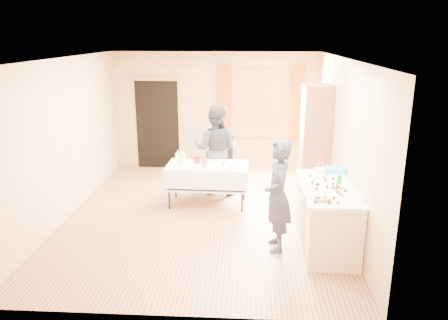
# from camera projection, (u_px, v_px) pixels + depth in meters

# --- Properties ---
(floor) EXTENTS (4.50, 5.50, 0.02)m
(floor) POSITION_uv_depth(u_px,v_px,m) (203.00, 216.00, 7.40)
(floor) COLOR #9E7047
(floor) RESTS_ON ground
(ceiling) EXTENTS (4.50, 5.50, 0.02)m
(ceiling) POSITION_uv_depth(u_px,v_px,m) (200.00, 58.00, 6.67)
(ceiling) COLOR white
(ceiling) RESTS_ON floor
(wall_back) EXTENTS (4.50, 0.02, 2.60)m
(wall_back) POSITION_uv_depth(u_px,v_px,m) (215.00, 112.00, 9.68)
(wall_back) COLOR tan
(wall_back) RESTS_ON floor
(wall_front) EXTENTS (4.50, 0.02, 2.60)m
(wall_front) POSITION_uv_depth(u_px,v_px,m) (172.00, 206.00, 4.39)
(wall_front) COLOR tan
(wall_front) RESTS_ON floor
(wall_left) EXTENTS (0.02, 5.50, 2.60)m
(wall_left) POSITION_uv_depth(u_px,v_px,m) (65.00, 139.00, 7.16)
(wall_left) COLOR tan
(wall_left) RESTS_ON floor
(wall_right) EXTENTS (0.02, 5.50, 2.60)m
(wall_right) POSITION_uv_depth(u_px,v_px,m) (343.00, 143.00, 6.91)
(wall_right) COLOR tan
(wall_right) RESTS_ON floor
(window_frame) EXTENTS (1.32, 0.06, 1.52)m
(window_frame) POSITION_uv_depth(u_px,v_px,m) (260.00, 103.00, 9.53)
(window_frame) COLOR olive
(window_frame) RESTS_ON wall_back
(window_pane) EXTENTS (1.20, 0.02, 1.40)m
(window_pane) POSITION_uv_depth(u_px,v_px,m) (260.00, 103.00, 9.52)
(window_pane) COLOR white
(window_pane) RESTS_ON wall_back
(curtain_left) EXTENTS (0.28, 0.06, 1.65)m
(curtain_left) POSITION_uv_depth(u_px,v_px,m) (225.00, 103.00, 9.53)
(curtain_left) COLOR #A84611
(curtain_left) RESTS_ON wall_back
(curtain_right) EXTENTS (0.28, 0.06, 1.65)m
(curtain_right) POSITION_uv_depth(u_px,v_px,m) (297.00, 104.00, 9.44)
(curtain_right) COLOR #A84611
(curtain_right) RESTS_ON wall_back
(doorway) EXTENTS (0.95, 0.04, 2.00)m
(doorway) POSITION_uv_depth(u_px,v_px,m) (157.00, 124.00, 9.81)
(doorway) COLOR black
(doorway) RESTS_ON floor
(door_lintel) EXTENTS (1.05, 0.06, 0.08)m
(door_lintel) POSITION_uv_depth(u_px,v_px,m) (155.00, 79.00, 9.50)
(door_lintel) COLOR olive
(door_lintel) RESTS_ON wall_back
(cabinet) EXTENTS (0.50, 0.60, 2.08)m
(cabinet) POSITION_uv_depth(u_px,v_px,m) (315.00, 141.00, 8.10)
(cabinet) COLOR brown
(cabinet) RESTS_ON floor
(counter) EXTENTS (0.76, 1.59, 0.91)m
(counter) POSITION_uv_depth(u_px,v_px,m) (327.00, 217.00, 6.21)
(counter) COLOR beige
(counter) RESTS_ON floor
(party_table) EXTENTS (1.46, 0.78, 0.75)m
(party_table) POSITION_uv_depth(u_px,v_px,m) (207.00, 181.00, 7.77)
(party_table) COLOR black
(party_table) RESTS_ON floor
(chair) EXTENTS (0.44, 0.44, 1.04)m
(chair) POSITION_uv_depth(u_px,v_px,m) (222.00, 172.00, 8.68)
(chair) COLOR black
(chair) RESTS_ON floor
(girl) EXTENTS (0.65, 0.49, 1.60)m
(girl) POSITION_uv_depth(u_px,v_px,m) (278.00, 196.00, 6.05)
(girl) COLOR #24253D
(girl) RESTS_ON floor
(woman) EXTENTS (1.04, 0.92, 1.71)m
(woman) POSITION_uv_depth(u_px,v_px,m) (216.00, 149.00, 8.27)
(woman) COLOR black
(woman) RESTS_ON floor
(soda_can) EXTENTS (0.08, 0.08, 0.12)m
(soda_can) POSITION_uv_depth(u_px,v_px,m) (339.00, 180.00, 6.19)
(soda_can) COLOR #018E1B
(soda_can) RESTS_ON counter
(mixing_bowl) EXTENTS (0.21, 0.21, 0.05)m
(mixing_bowl) POSITION_uv_depth(u_px,v_px,m) (321.00, 198.00, 5.59)
(mixing_bowl) COLOR white
(mixing_bowl) RESTS_ON counter
(foam_block) EXTENTS (0.15, 0.10, 0.08)m
(foam_block) POSITION_uv_depth(u_px,v_px,m) (319.00, 171.00, 6.67)
(foam_block) COLOR white
(foam_block) RESTS_ON counter
(blue_basket) EXTENTS (0.32, 0.23, 0.08)m
(blue_basket) POSITION_uv_depth(u_px,v_px,m) (336.00, 170.00, 6.70)
(blue_basket) COLOR #24A3EF
(blue_basket) RESTS_ON counter
(pitcher) EXTENTS (0.12, 0.12, 0.22)m
(pitcher) POSITION_uv_depth(u_px,v_px,m) (182.00, 159.00, 7.62)
(pitcher) COLOR silver
(pitcher) RESTS_ON party_table
(cup_red) EXTENTS (0.15, 0.15, 0.11)m
(cup_red) POSITION_uv_depth(u_px,v_px,m) (197.00, 160.00, 7.75)
(cup_red) COLOR #B4180E
(cup_red) RESTS_ON party_table
(cup_rainbow) EXTENTS (0.13, 0.13, 0.12)m
(cup_rainbow) POSITION_uv_depth(u_px,v_px,m) (204.00, 163.00, 7.54)
(cup_rainbow) COLOR red
(cup_rainbow) RESTS_ON party_table
(small_bowl) EXTENTS (0.22, 0.22, 0.05)m
(small_bowl) POSITION_uv_depth(u_px,v_px,m) (225.00, 162.00, 7.72)
(small_bowl) COLOR white
(small_bowl) RESTS_ON party_table
(pastry_tray) EXTENTS (0.30, 0.22, 0.02)m
(pastry_tray) POSITION_uv_depth(u_px,v_px,m) (235.00, 167.00, 7.50)
(pastry_tray) COLOR white
(pastry_tray) RESTS_ON party_table
(bottle) EXTENTS (0.12, 0.12, 0.19)m
(bottle) POSITION_uv_depth(u_px,v_px,m) (178.00, 155.00, 7.91)
(bottle) COLOR white
(bottle) RESTS_ON party_table
(cake_balls) EXTENTS (0.51, 1.12, 0.04)m
(cake_balls) POSITION_uv_depth(u_px,v_px,m) (328.00, 189.00, 5.92)
(cake_balls) COLOR #3F2314
(cake_balls) RESTS_ON counter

